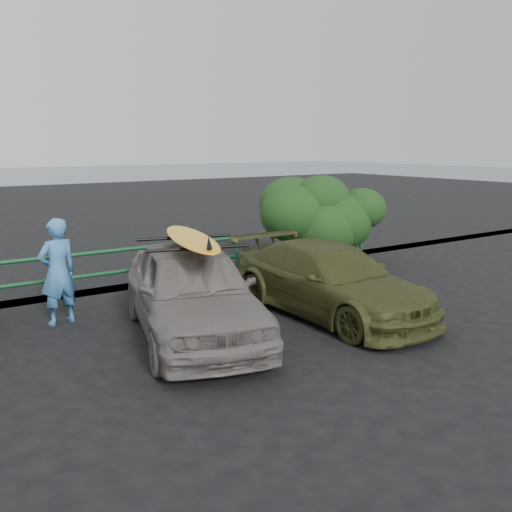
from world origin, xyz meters
The scene contains 8 objects.
ground centered at (0.00, 0.00, 0.00)m, with size 80.00×80.00×0.00m, color black.
guardrail centered at (0.00, 5.00, 0.52)m, with size 14.00×0.08×1.04m, color #164E28, non-canonical shape.
shrub_right centered at (5.00, 5.50, 1.08)m, with size 3.20×2.40×2.16m, color #1C3F17, non-canonical shape.
sedan centered at (0.25, 2.01, 0.77)m, with size 1.83×4.55×1.55m, color slate.
olive_vehicle centered at (2.93, 1.67, 0.66)m, with size 1.84×4.52×1.31m, color #3B3E1B.
man centered at (-1.37, 3.94, 0.94)m, with size 0.69×0.45×1.89m, color #4183C3.
roof_rack centered at (0.25, 2.01, 1.58)m, with size 1.60×1.12×0.05m, color black, non-canonical shape.
surfboard centered at (0.25, 2.01, 1.65)m, with size 0.62×2.98×0.09m, color #FFAF1A.
Camera 1 is at (-3.96, -6.06, 3.14)m, focal length 40.00 mm.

